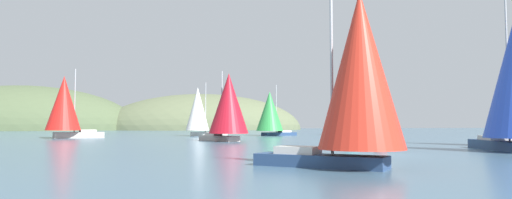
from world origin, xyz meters
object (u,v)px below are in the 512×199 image
(sailboat_red_spinnaker, at_px, (65,105))
(channel_buoy, at_px, (380,145))
(sailboat_crimson_sail, at_px, (228,105))
(sailboat_white_mainsail, at_px, (198,110))
(sailboat_scarlet_sail, at_px, (358,75))
(sailboat_green_sail, at_px, (270,112))
(sailboat_teal_sail, at_px, (350,110))

(sailboat_red_spinnaker, bearing_deg, channel_buoy, -50.79)
(sailboat_crimson_sail, relative_size, sailboat_white_mainsail, 0.92)
(channel_buoy, bearing_deg, sailboat_scarlet_sail, -123.06)
(sailboat_crimson_sail, relative_size, channel_buoy, 3.18)
(sailboat_crimson_sail, bearing_deg, sailboat_green_sail, 63.43)
(sailboat_scarlet_sail, relative_size, sailboat_crimson_sail, 1.03)
(sailboat_crimson_sail, distance_m, sailboat_green_sail, 25.95)
(channel_buoy, bearing_deg, sailboat_white_mainsail, 102.29)
(sailboat_scarlet_sail, xyz_separation_m, sailboat_green_sail, (11.50, 55.52, -0.12))
(sailboat_crimson_sail, height_order, sailboat_white_mainsail, sailboat_white_mainsail)
(sailboat_white_mainsail, relative_size, sailboat_teal_sail, 0.88)
(sailboat_red_spinnaker, distance_m, channel_buoy, 46.50)
(sailboat_red_spinnaker, bearing_deg, sailboat_white_mainsail, 20.57)
(sailboat_scarlet_sail, xyz_separation_m, channel_buoy, (8.54, 13.13, -3.83))
(sailboat_white_mainsail, xyz_separation_m, sailboat_teal_sail, (27.97, 0.05, 0.29))
(sailboat_scarlet_sail, distance_m, sailboat_crimson_sail, 32.32)
(sailboat_scarlet_sail, distance_m, sailboat_teal_sail, 62.65)
(sailboat_scarlet_sail, height_order, sailboat_teal_sail, sailboat_teal_sail)
(sailboat_red_spinnaker, relative_size, sailboat_teal_sail, 0.96)
(sailboat_crimson_sail, bearing_deg, sailboat_white_mainsail, 91.85)
(sailboat_scarlet_sail, bearing_deg, sailboat_red_spinnaker, 112.92)
(sailboat_teal_sail, xyz_separation_m, channel_buoy, (-18.53, -43.37, -4.27))
(sailboat_crimson_sail, height_order, channel_buoy, sailboat_crimson_sail)
(sailboat_crimson_sail, bearing_deg, channel_buoy, -65.73)
(sailboat_white_mainsail, bearing_deg, sailboat_teal_sail, 0.11)
(sailboat_green_sail, distance_m, sailboat_white_mainsail, 12.42)
(sailboat_crimson_sail, bearing_deg, sailboat_teal_sail, 41.64)
(sailboat_scarlet_sail, distance_m, sailboat_green_sail, 56.70)
(sailboat_crimson_sail, distance_m, sailboat_teal_sail, 36.38)
(sailboat_white_mainsail, height_order, channel_buoy, sailboat_white_mainsail)
(channel_buoy, bearing_deg, sailboat_red_spinnaker, 129.21)
(sailboat_green_sail, distance_m, sailboat_teal_sail, 15.62)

